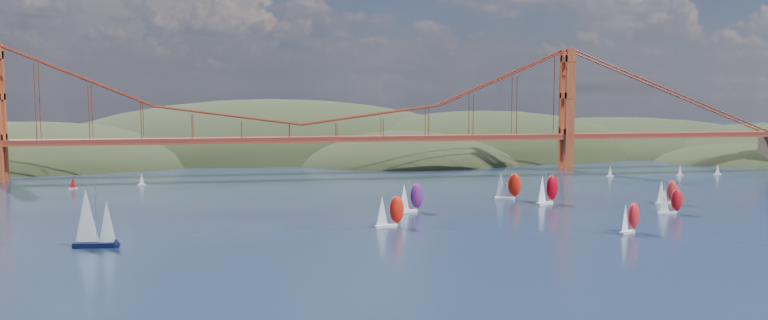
{
  "coord_description": "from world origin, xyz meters",
  "views": [
    {
      "loc": [
        -21.31,
        -139.24,
        37.52
      ],
      "look_at": [
        19.7,
        90.0,
        15.04
      ],
      "focal_mm": 35.0,
      "sensor_mm": 36.0,
      "label": 1
    }
  ],
  "objects_px": {
    "sloop_navy": "(92,219)",
    "racer_0": "(389,211)",
    "racer_4": "(666,191)",
    "racer_2": "(670,201)",
    "racer_1": "(629,217)",
    "racer_3": "(547,189)",
    "racer_rwb": "(410,197)",
    "racer_5": "(507,185)"
  },
  "relations": [
    {
      "from": "sloop_navy",
      "to": "racer_0",
      "type": "xyz_separation_m",
      "value": [
        73.51,
        12.97,
        -2.28
      ]
    },
    {
      "from": "racer_3",
      "to": "racer_1",
      "type": "bearing_deg",
      "value": -115.3
    },
    {
      "from": "racer_2",
      "to": "racer_5",
      "type": "height_order",
      "value": "racer_5"
    },
    {
      "from": "racer_5",
      "to": "racer_rwb",
      "type": "height_order",
      "value": "racer_5"
    },
    {
      "from": "racer_2",
      "to": "racer_rwb",
      "type": "height_order",
      "value": "racer_rwb"
    },
    {
      "from": "racer_1",
      "to": "racer_5",
      "type": "distance_m",
      "value": 63.01
    },
    {
      "from": "racer_0",
      "to": "racer_5",
      "type": "xyz_separation_m",
      "value": [
        48.53,
        42.75,
        0.29
      ]
    },
    {
      "from": "racer_2",
      "to": "racer_3",
      "type": "relative_size",
      "value": 0.8
    },
    {
      "from": "racer_2",
      "to": "racer_4",
      "type": "relative_size",
      "value": 0.99
    },
    {
      "from": "sloop_navy",
      "to": "racer_0",
      "type": "bearing_deg",
      "value": 17.12
    },
    {
      "from": "racer_0",
      "to": "racer_4",
      "type": "bearing_deg",
      "value": 2.1
    },
    {
      "from": "sloop_navy",
      "to": "racer_3",
      "type": "bearing_deg",
      "value": 25.36
    },
    {
      "from": "racer_0",
      "to": "racer_1",
      "type": "xyz_separation_m",
      "value": [
        59.68,
        -19.26,
        -0.3
      ]
    },
    {
      "from": "racer_5",
      "to": "racer_2",
      "type": "bearing_deg",
      "value": -25.2
    },
    {
      "from": "racer_2",
      "to": "racer_4",
      "type": "height_order",
      "value": "racer_4"
    },
    {
      "from": "racer_1",
      "to": "racer_5",
      "type": "bearing_deg",
      "value": 69.58
    },
    {
      "from": "sloop_navy",
      "to": "racer_1",
      "type": "height_order",
      "value": "sloop_navy"
    },
    {
      "from": "sloop_navy",
      "to": "racer_2",
      "type": "relative_size",
      "value": 1.79
    },
    {
      "from": "racer_5",
      "to": "racer_1",
      "type": "bearing_deg",
      "value": -61.04
    },
    {
      "from": "racer_2",
      "to": "racer_5",
      "type": "xyz_separation_m",
      "value": [
        -38.01,
        36.67,
        0.74
      ]
    },
    {
      "from": "racer_1",
      "to": "racer_4",
      "type": "bearing_deg",
      "value": 19.43
    },
    {
      "from": "racer_1",
      "to": "racer_3",
      "type": "xyz_separation_m",
      "value": [
        -2.17,
        49.48,
        0.88
      ]
    },
    {
      "from": "racer_0",
      "to": "racer_4",
      "type": "distance_m",
      "value": 98.9
    },
    {
      "from": "racer_3",
      "to": "racer_rwb",
      "type": "height_order",
      "value": "racer_3"
    },
    {
      "from": "racer_5",
      "to": "racer_rwb",
      "type": "xyz_separation_m",
      "value": [
        -37.82,
        -20.16,
        -0.1
      ]
    },
    {
      "from": "sloop_navy",
      "to": "racer_2",
      "type": "height_order",
      "value": "sloop_navy"
    },
    {
      "from": "racer_1",
      "to": "racer_5",
      "type": "relative_size",
      "value": 0.88
    },
    {
      "from": "racer_0",
      "to": "racer_3",
      "type": "distance_m",
      "value": 64.96
    },
    {
      "from": "racer_4",
      "to": "racer_1",
      "type": "bearing_deg",
      "value": -133.33
    },
    {
      "from": "racer_0",
      "to": "racer_1",
      "type": "distance_m",
      "value": 62.71
    },
    {
      "from": "racer_3",
      "to": "racer_5",
      "type": "xyz_separation_m",
      "value": [
        -8.97,
        12.54,
        -0.3
      ]
    },
    {
      "from": "racer_0",
      "to": "racer_4",
      "type": "xyz_separation_m",
      "value": [
        95.93,
        24.02,
        -0.4
      ]
    },
    {
      "from": "sloop_navy",
      "to": "racer_0",
      "type": "relative_size",
      "value": 1.61
    },
    {
      "from": "racer_rwb",
      "to": "racer_5",
      "type": "bearing_deg",
      "value": 8.59
    },
    {
      "from": "racer_1",
      "to": "racer_3",
      "type": "height_order",
      "value": "racer_3"
    },
    {
      "from": "racer_1",
      "to": "racer_2",
      "type": "relative_size",
      "value": 1.04
    },
    {
      "from": "racer_3",
      "to": "sloop_navy",
      "type": "bearing_deg",
      "value": 170.43
    },
    {
      "from": "racer_1",
      "to": "racer_rwb",
      "type": "xyz_separation_m",
      "value": [
        -48.97,
        41.85,
        0.49
      ]
    },
    {
      "from": "racer_0",
      "to": "racer_rwb",
      "type": "distance_m",
      "value": 25.0
    },
    {
      "from": "racer_0",
      "to": "racer_5",
      "type": "bearing_deg",
      "value": 29.42
    },
    {
      "from": "racer_2",
      "to": "racer_rwb",
      "type": "bearing_deg",
      "value": 170.25
    },
    {
      "from": "racer_1",
      "to": "racer_4",
      "type": "distance_m",
      "value": 56.46
    }
  ]
}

